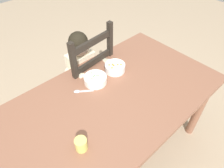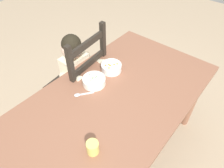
{
  "view_description": "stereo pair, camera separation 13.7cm",
  "coord_description": "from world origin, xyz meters",
  "views": [
    {
      "loc": [
        -0.63,
        -0.68,
        1.76
      ],
      "look_at": [
        0.06,
        0.06,
        0.78
      ],
      "focal_mm": 32.81,
      "sensor_mm": 36.0,
      "label": 1
    },
    {
      "loc": [
        -0.72,
        -0.58,
        1.76
      ],
      "look_at": [
        0.06,
        0.06,
        0.78
      ],
      "focal_mm": 32.81,
      "sensor_mm": 36.0,
      "label": 2
    }
  ],
  "objects": [
    {
      "name": "ground_plane",
      "position": [
        0.0,
        0.0,
        0.0
      ],
      "size": [
        8.0,
        8.0,
        0.0
      ],
      "primitive_type": "plane",
      "color": "tan"
    },
    {
      "name": "dining_table",
      "position": [
        0.0,
        0.0,
        0.64
      ],
      "size": [
        1.57,
        0.88,
        0.73
      ],
      "color": "brown",
      "rests_on": "ground"
    },
    {
      "name": "dining_chair",
      "position": [
        0.12,
        0.49,
        0.48
      ],
      "size": [
        0.46,
        0.46,
        1.03
      ],
      "color": "black",
      "rests_on": "ground"
    },
    {
      "name": "child_figure",
      "position": [
        0.11,
        0.48,
        0.63
      ],
      "size": [
        0.32,
        0.31,
        0.96
      ],
      "color": "beige",
      "rests_on": "ground"
    },
    {
      "name": "bowl_of_peas",
      "position": [
        0.02,
        0.19,
        0.76
      ],
      "size": [
        0.16,
        0.16,
        0.06
      ],
      "color": "white",
      "rests_on": "dining_table"
    },
    {
      "name": "bowl_of_carrots",
      "position": [
        0.21,
        0.19,
        0.76
      ],
      "size": [
        0.16,
        0.16,
        0.06
      ],
      "color": "white",
      "rests_on": "dining_table"
    },
    {
      "name": "spoon",
      "position": [
        -0.12,
        0.19,
        0.73
      ],
      "size": [
        0.12,
        0.1,
        0.01
      ],
      "color": "silver",
      "rests_on": "dining_table"
    },
    {
      "name": "drinking_cup",
      "position": [
        -0.37,
        -0.16,
        0.77
      ],
      "size": [
        0.07,
        0.07,
        0.08
      ],
      "primitive_type": "cylinder",
      "color": "#DFD465",
      "rests_on": "dining_table"
    }
  ]
}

